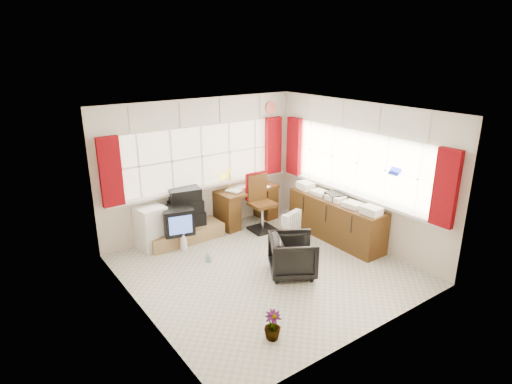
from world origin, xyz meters
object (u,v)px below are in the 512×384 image
at_px(desk, 246,203).
at_px(mini_fridge, 151,228).
at_px(desk_lamp, 229,174).
at_px(radiator, 292,231).
at_px(tv_bench, 185,234).
at_px(task_chair, 259,200).
at_px(credenza, 335,219).
at_px(office_chair, 293,255).
at_px(crt_tv, 178,220).

distance_m(desk, mini_fridge, 1.99).
distance_m(desk_lamp, radiator, 1.67).
distance_m(radiator, tv_bench, 1.95).
relative_size(task_chair, credenza, 0.55).
relative_size(radiator, mini_fridge, 0.79).
relative_size(task_chair, mini_fridge, 1.45).
xyz_separation_m(office_chair, credenza, (1.47, 0.54, 0.08)).
height_order(radiator, credenza, credenza).
bearing_deg(radiator, desk_lamp, 106.65).
relative_size(office_chair, tv_bench, 0.50).
bearing_deg(desk_lamp, tv_bench, -169.99).
bearing_deg(mini_fridge, crt_tv, -24.23).
relative_size(desk_lamp, task_chair, 0.40).
height_order(office_chair, mini_fridge, mini_fridge).
bearing_deg(desk, task_chair, -85.25).
relative_size(desk, desk_lamp, 2.93).
relative_size(radiator, credenza, 0.30).
bearing_deg(radiator, mini_fridge, 148.42).
distance_m(task_chair, radiator, 0.96).
bearing_deg(task_chair, desk_lamp, 123.55).
xyz_separation_m(radiator, crt_tv, (-1.69, 1.11, 0.24)).
bearing_deg(mini_fridge, office_chair, -56.75).
bearing_deg(credenza, radiator, 158.28).
bearing_deg(tv_bench, task_chair, -12.63).
xyz_separation_m(desk, radiator, (0.11, -1.30, -0.16)).
distance_m(desk_lamp, task_chair, 0.76).
height_order(desk, credenza, credenza).
distance_m(office_chair, mini_fridge, 2.56).
bearing_deg(crt_tv, mini_fridge, 155.77).
height_order(desk, mini_fridge, mini_fridge).
relative_size(desk, office_chair, 1.87).
bearing_deg(tv_bench, desk, 3.27).
distance_m(task_chair, office_chair, 1.87).
bearing_deg(credenza, crt_tv, 150.09).
relative_size(task_chair, radiator, 1.83).
xyz_separation_m(radiator, tv_bench, (-1.51, 1.22, -0.12)).
height_order(desk_lamp, crt_tv, desk_lamp).
bearing_deg(desk_lamp, task_chair, -56.45).
distance_m(credenza, crt_tv, 2.83).
relative_size(credenza, crt_tv, 3.29).
height_order(desk_lamp, credenza, desk_lamp).
relative_size(task_chair, crt_tv, 1.82).
height_order(desk, crt_tv, desk).
bearing_deg(radiator, crt_tv, 146.76).
height_order(desk, radiator, desk).
bearing_deg(desk, crt_tv, -173.17).
xyz_separation_m(task_chair, credenza, (0.84, -1.20, -0.19)).
bearing_deg(credenza, office_chair, -159.84).
xyz_separation_m(task_chair, radiator, (0.08, -0.89, -0.34)).
relative_size(desk, tv_bench, 0.93).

